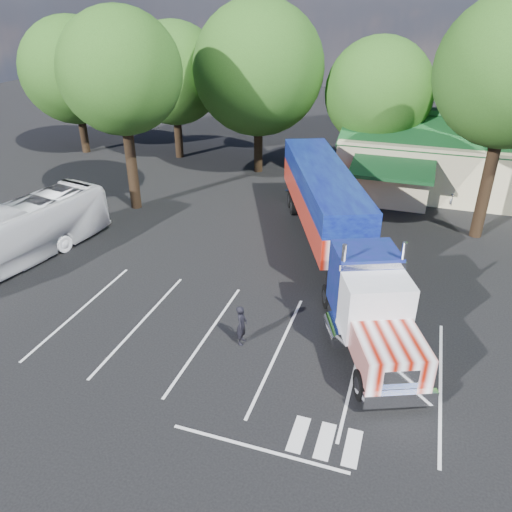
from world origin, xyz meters
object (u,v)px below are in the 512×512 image
(bicycle, at_px, (309,227))
(tour_bus, at_px, (11,236))
(silver_sedan, at_px, (481,194))
(semi_truck, at_px, (332,217))
(woman, at_px, (242,325))

(bicycle, distance_m, tour_bus, 16.82)
(bicycle, relative_size, silver_sedan, 0.34)
(tour_bus, bearing_deg, bicycle, 42.87)
(tour_bus, bearing_deg, semi_truck, 31.51)
(semi_truck, distance_m, tour_bus, 17.20)
(woman, distance_m, silver_sedan, 22.48)
(semi_truck, distance_m, woman, 9.06)
(woman, bearing_deg, tour_bus, 75.87)
(silver_sedan, bearing_deg, bicycle, 110.73)
(semi_truck, height_order, woman, semi_truck)
(semi_truck, bearing_deg, woman, -126.14)
(semi_truck, height_order, silver_sedan, semi_truck)
(silver_sedan, bearing_deg, woman, 133.65)
(semi_truck, bearing_deg, silver_sedan, 30.45)
(woman, distance_m, bicycle, 11.53)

